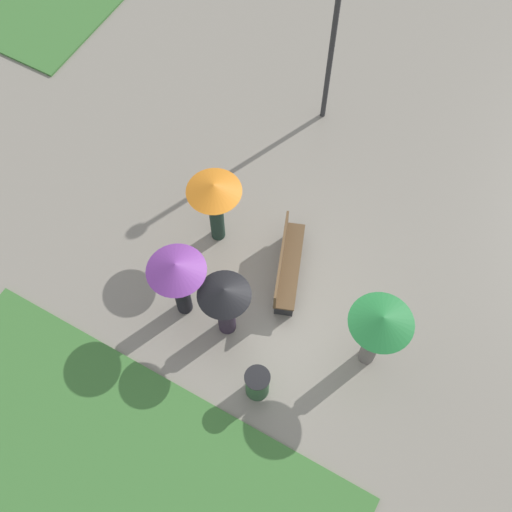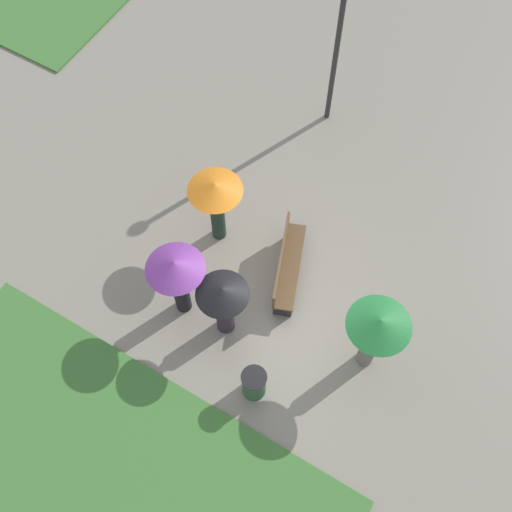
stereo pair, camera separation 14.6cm
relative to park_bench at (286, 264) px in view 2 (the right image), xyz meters
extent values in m
plane|color=gray|center=(-0.83, 0.00, -0.48)|extent=(90.00, 90.00, 0.00)
cube|color=brown|center=(0.03, -0.07, -0.05)|extent=(2.00, 1.09, 0.05)
cube|color=brown|center=(-0.04, 0.10, 0.20)|extent=(1.87, 0.74, 0.45)
cube|color=#232326|center=(-0.81, -0.38, -0.28)|extent=(0.21, 0.38, 0.40)
cube|color=#232326|center=(0.86, 0.25, -0.28)|extent=(0.21, 0.38, 0.40)
cylinder|color=#2D2D30|center=(4.22, 1.22, 1.40)|extent=(0.12, 0.12, 3.75)
cylinder|color=#335638|center=(-2.45, -0.69, -0.09)|extent=(0.45, 0.45, 0.76)
cylinder|color=black|center=(-2.45, -0.69, 0.30)|extent=(0.48, 0.48, 0.03)
cylinder|color=black|center=(-1.66, 1.43, 0.08)|extent=(0.40, 0.40, 1.11)
sphere|color=tan|center=(-1.66, 1.43, 0.73)|extent=(0.21, 0.21, 0.21)
cylinder|color=#4C4C4F|center=(-1.66, 1.43, 1.01)|extent=(0.02, 0.02, 0.35)
cone|color=#703389|center=(-1.66, 1.43, 1.31)|extent=(1.12, 1.12, 0.25)
cylinder|color=slate|center=(-0.83, -2.23, 0.12)|extent=(0.42, 0.42, 1.20)
sphere|color=#997051|center=(-0.83, -2.23, 0.82)|extent=(0.21, 0.21, 0.21)
cylinder|color=#4C4C4F|center=(-0.83, -2.23, 1.10)|extent=(0.02, 0.02, 0.35)
cone|color=#237A38|center=(-0.83, -2.23, 1.39)|extent=(1.16, 1.16, 0.23)
cylinder|color=#2D2333|center=(-1.60, 0.46, 0.01)|extent=(0.39, 0.39, 0.96)
sphere|color=tan|center=(-1.60, 0.46, 0.59)|extent=(0.20, 0.20, 0.20)
cylinder|color=#4C4C4F|center=(-1.60, 0.46, 0.86)|extent=(0.02, 0.02, 0.35)
cone|color=black|center=(-1.60, 0.46, 1.15)|extent=(1.00, 1.00, 0.23)
cylinder|color=#1E3328|center=(0.14, 1.71, 0.08)|extent=(0.32, 0.32, 1.11)
sphere|color=beige|center=(0.14, 1.71, 0.74)|extent=(0.22, 0.22, 0.22)
cylinder|color=#4C4C4F|center=(0.14, 1.71, 1.03)|extent=(0.02, 0.02, 0.35)
cone|color=orange|center=(0.14, 1.71, 1.32)|extent=(1.10, 1.10, 0.22)
camera|label=1|loc=(-5.53, -2.38, 11.53)|focal=45.00mm
camera|label=2|loc=(-5.46, -2.51, 11.53)|focal=45.00mm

